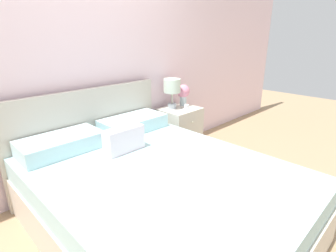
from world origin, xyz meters
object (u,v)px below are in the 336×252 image
(nightstand, at_px, (180,131))
(table_lamp, at_px, (172,88))
(flower_vase, at_px, (183,93))
(bed, at_px, (153,192))
(teacup, at_px, (187,107))

(nightstand, bearing_deg, table_lamp, 133.72)
(nightstand, relative_size, flower_vase, 2.23)
(bed, xyz_separation_m, flower_vase, (1.30, 0.85, 0.50))
(table_lamp, bearing_deg, teacup, -63.92)
(bed, xyz_separation_m, table_lamp, (1.09, 0.85, 0.59))
(teacup, bearing_deg, table_lamp, 116.08)
(bed, height_order, teacup, bed)
(table_lamp, bearing_deg, bed, -142.13)
(bed, xyz_separation_m, nightstand, (1.16, 0.77, 0.02))
(bed, bearing_deg, teacup, 29.93)
(table_lamp, distance_m, flower_vase, 0.23)
(nightstand, relative_size, teacup, 6.20)
(bed, relative_size, flower_vase, 7.77)
(table_lamp, bearing_deg, flower_vase, 0.22)
(nightstand, relative_size, table_lamp, 1.65)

